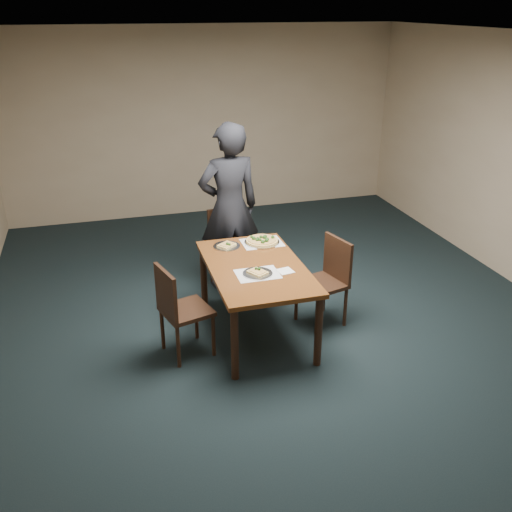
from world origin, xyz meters
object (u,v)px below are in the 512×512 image
object	(u,v)px
chair_left	(178,307)
chair_right	(328,276)
chair_far	(229,243)
pizza_pan	(262,241)
diner	(229,207)
slice_plate_far	(227,246)
dining_table	(256,274)
slice_plate_near	(258,273)

from	to	relation	value
chair_left	chair_right	bearing A→B (deg)	-98.17
chair_far	chair_right	bearing A→B (deg)	-61.50
pizza_pan	diner	bearing A→B (deg)	108.99
chair_right	chair_left	bearing A→B (deg)	-97.27
diner	slice_plate_far	size ratio (longest dim) A/B	6.86
dining_table	slice_plate_far	distance (m)	0.56
pizza_pan	chair_left	bearing A→B (deg)	-145.02
slice_plate_near	chair_far	bearing A→B (deg)	88.37
pizza_pan	slice_plate_near	size ratio (longest dim) A/B	1.32
chair_left	pizza_pan	distance (m)	1.26
dining_table	diner	size ratio (longest dim) A/B	0.78
chair_far	chair_right	world-z (taller)	same
dining_table	slice_plate_near	size ratio (longest dim) A/B	5.36
diner	pizza_pan	bearing A→B (deg)	103.61
dining_table	chair_far	size ratio (longest dim) A/B	1.65
chair_right	pizza_pan	size ratio (longest dim) A/B	2.46
slice_plate_far	diner	bearing A→B (deg)	73.86
chair_left	pizza_pan	world-z (taller)	chair_left
chair_right	chair_far	bearing A→B (deg)	-160.61
dining_table	pizza_pan	bearing A→B (deg)	67.59
chair_right	diner	bearing A→B (deg)	-160.16
diner	slice_plate_near	size ratio (longest dim) A/B	6.86
slice_plate_near	slice_plate_far	size ratio (longest dim) A/B	1.00
chair_right	pizza_pan	bearing A→B (deg)	-146.74
dining_table	slice_plate_far	bearing A→B (deg)	107.30
chair_left	slice_plate_near	world-z (taller)	chair_left
pizza_pan	slice_plate_far	world-z (taller)	pizza_pan
chair_left	chair_right	distance (m)	1.58
pizza_pan	slice_plate_far	bearing A→B (deg)	179.87
slice_plate_far	pizza_pan	bearing A→B (deg)	-0.13
diner	slice_plate_near	distance (m)	1.33
chair_left	pizza_pan	size ratio (longest dim) A/B	2.46
chair_left	diner	bearing A→B (deg)	-47.25
chair_right	slice_plate_near	distance (m)	0.88
chair_far	chair_left	xyz separation A→B (m)	(-0.79, -1.34, 0.00)
diner	slice_plate_near	xyz separation A→B (m)	(-0.05, -1.32, -0.20)
chair_far	slice_plate_far	world-z (taller)	chair_far
chair_far	chair_right	xyz separation A→B (m)	(0.77, -1.13, 0.00)
chair_right	diner	size ratio (longest dim) A/B	0.47
chair_left	diner	world-z (taller)	diner
pizza_pan	chair_far	bearing A→B (deg)	108.81
pizza_pan	slice_plate_far	size ratio (longest dim) A/B	1.32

